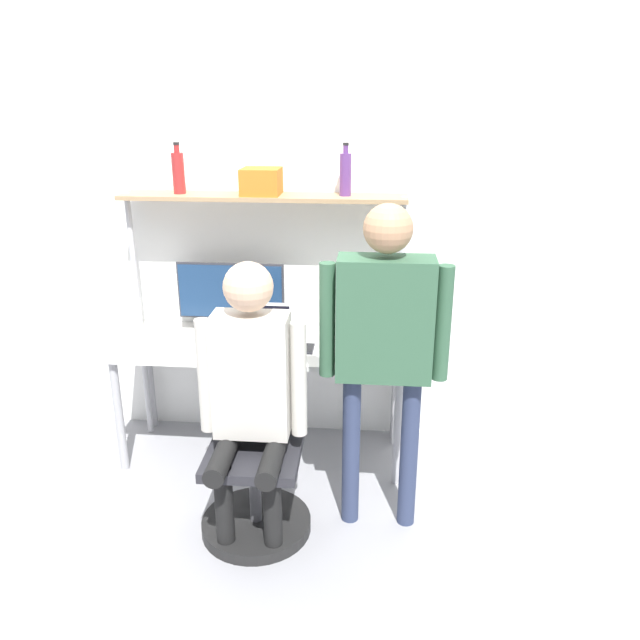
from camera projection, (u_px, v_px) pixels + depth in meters
The scene contains 13 objects.
ground_plane at pixel (255, 482), 3.61m from camera, with size 12.00×12.00×0.00m, color gray.
wall_back at pixel (269, 228), 3.80m from camera, with size 8.00×0.06×2.70m.
desk at pixel (262, 355), 3.70m from camera, with size 1.74×0.64×0.73m.
shelf_unit at pixel (264, 234), 3.64m from camera, with size 1.65×0.26×1.58m.
monitor at pixel (231, 294), 3.76m from camera, with size 0.65×0.16×0.44m.
laptop at pixel (266, 335), 3.61m from camera, with size 0.30×0.25×0.24m.
cell_phone at pixel (308, 349), 3.58m from camera, with size 0.07×0.15×0.01m.
office_chair at pixel (256, 478), 3.16m from camera, with size 0.56×0.56×0.92m.
person_seated at pixel (250, 383), 2.93m from camera, with size 0.53×0.48×1.41m.
person_standing at pixel (384, 330), 2.93m from camera, with size 0.62×0.22×1.66m.
bottle_purple at pixel (345, 173), 3.48m from camera, with size 0.07×0.07×0.29m.
bottle_red at pixel (178, 172), 3.56m from camera, with size 0.07×0.07×0.29m.
storage_box at pixel (261, 181), 3.54m from camera, with size 0.22×0.22×0.15m.
Camera 1 is at (0.65, -3.03, 2.10)m, focal length 35.00 mm.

